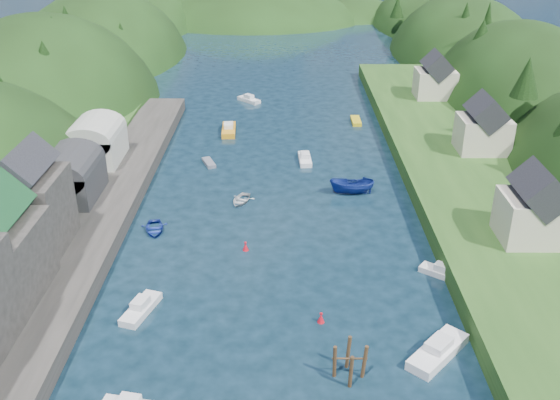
{
  "coord_description": "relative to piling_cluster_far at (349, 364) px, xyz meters",
  "views": [
    {
      "loc": [
        0.42,
        -36.76,
        35.5
      ],
      "look_at": [
        0.0,
        28.0,
        4.0
      ],
      "focal_mm": 40.0,
      "sensor_mm": 36.0,
      "label": 1
    }
  ],
  "objects": [
    {
      "name": "piling_cluster_far",
      "position": [
        0.0,
        0.0,
        0.0
      ],
      "size": [
        2.88,
        2.72,
        3.78
      ],
      "color": "#382314",
      "rests_on": "ground"
    },
    {
      "name": "channel_buoy_near",
      "position": [
        -1.89,
        7.32,
        -0.84
      ],
      "size": [
        0.7,
        0.7,
        1.1
      ],
      "color": "#B10E1B",
      "rests_on": "ground"
    },
    {
      "name": "far_hills",
      "position": [
        -4.59,
        171.02,
        -12.12
      ],
      "size": [
        103.0,
        68.0,
        44.0
      ],
      "color": "black",
      "rests_on": "ground"
    },
    {
      "name": "right_bank_cottages",
      "position": [
        22.2,
        45.35,
        4.53
      ],
      "size": [
        9.0,
        59.24,
        8.41
      ],
      "color": "beige",
      "rests_on": "terrace_right"
    },
    {
      "name": "terrace_right",
      "position": [
        19.2,
        37.02,
        -0.12
      ],
      "size": [
        16.0,
        120.0,
        2.4
      ],
      "primitive_type": "cube",
      "color": "#234719",
      "rests_on": "ground"
    },
    {
      "name": "moored_boats",
      "position": [
        -6.81,
        20.18,
        -0.68
      ],
      "size": [
        37.78,
        101.56,
        2.31
      ],
      "color": "white",
      "rests_on": "ground"
    },
    {
      "name": "hill_trees",
      "position": [
        -5.48,
        62.95,
        9.7
      ],
      "size": [
        91.55,
        147.31,
        11.68
      ],
      "color": "black",
      "rests_on": "ground"
    },
    {
      "name": "quay_left",
      "position": [
        -29.8,
        17.02,
        -0.32
      ],
      "size": [
        12.0,
        110.0,
        2.0
      ],
      "primitive_type": "cube",
      "color": "#2D2B28",
      "rests_on": "ground"
    },
    {
      "name": "boat_sheds",
      "position": [
        -31.8,
        36.02,
        3.96
      ],
      "size": [
        7.0,
        21.0,
        7.5
      ],
      "color": "#2D2D30",
      "rests_on": "quay_left"
    },
    {
      "name": "channel_buoy_far",
      "position": [
        -9.62,
        20.38,
        -0.84
      ],
      "size": [
        0.7,
        0.7,
        1.1
      ],
      "color": "#B10E1B",
      "rests_on": "ground"
    },
    {
      "name": "ground",
      "position": [
        -5.8,
        47.02,
        -1.32
      ],
      "size": [
        600.0,
        600.0,
        0.0
      ],
      "primitive_type": "plane",
      "color": "black",
      "rests_on": "ground"
    },
    {
      "name": "hillside_right",
      "position": [
        39.2,
        72.02,
        -8.73
      ],
      "size": [
        36.0,
        245.56,
        48.0
      ],
      "color": "black",
      "rests_on": "ground"
    },
    {
      "name": "hillside_left",
      "position": [
        -50.8,
        72.02,
        -9.35
      ],
      "size": [
        44.0,
        245.56,
        52.0
      ],
      "color": "black",
      "rests_on": "ground"
    }
  ]
}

